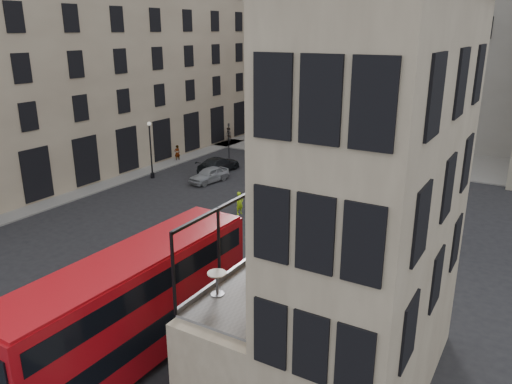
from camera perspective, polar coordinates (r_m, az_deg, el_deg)
The scene contains 31 objects.
ground at distance 25.25m, azimuth -10.23°, elevation -14.22°, with size 140.00×140.00×0.00m, color black.
host_building_main at distance 17.34m, azimuth 14.05°, elevation -1.29°, with size 7.26×11.40×15.10m.
host_frontage at distance 20.89m, azimuth 3.51°, elevation -14.13°, with size 3.00×11.00×4.50m, color #B9A98B.
cafe_floor at distance 19.76m, azimuth 3.64°, elevation -8.49°, with size 3.00×10.00×0.10m, color slate.
building_left at distance 54.76m, azimuth -19.11°, elevation 15.11°, with size 14.60×50.60×22.00m.
gateway at distance 66.79m, azimuth 14.20°, elevation 14.20°, with size 35.00×10.60×18.00m.
pavement_far at distance 59.06m, azimuth 9.70°, elevation 4.86°, with size 40.00×12.00×0.12m, color slate.
pavement_left at distance 47.73m, azimuth -21.03°, elevation 0.70°, with size 8.00×48.00×0.12m, color slate.
traffic_light_near at distance 33.63m, azimuth 1.58°, elevation -0.89°, with size 0.16×0.20×3.80m.
traffic_light_far at distance 53.89m, azimuth -3.14°, elevation 6.40°, with size 0.16×0.20×3.80m.
street_lamp_a at distance 47.44m, azimuth -11.91°, elevation 4.36°, with size 0.36×0.36×5.33m.
street_lamp_b at distance 54.93m, azimuth 8.29°, elevation 6.43°, with size 0.36×0.36×5.33m.
bus_near at distance 21.48m, azimuth -13.89°, elevation -12.23°, with size 3.03×12.22×4.86m.
bus_far at distance 56.15m, azimuth 6.73°, elevation 7.10°, with size 4.17×12.43×4.86m.
car_a at distance 45.78m, azimuth -5.37°, elevation 1.98°, with size 1.64×4.09×1.39m, color gray.
car_b at distance 46.24m, azimuth 2.93°, elevation 2.30°, with size 1.64×4.70×1.55m, color #B10A15.
car_c at distance 48.98m, azimuth -4.30°, elevation 3.15°, with size 2.09×5.13×1.49m, color black.
bicycle at distance 41.35m, azimuth 3.99°, elevation -0.17°, with size 0.56×1.61×0.84m, color gray.
cyclist at distance 37.61m, azimuth -1.88°, elevation -1.29°, with size 0.64×0.42×1.76m, color #A9DD17.
pedestrian_a at distance 61.19m, azimuth -3.15°, elevation 6.44°, with size 0.96×0.75×1.98m, color gray.
pedestrian_b at distance 58.73m, azimuth 6.51°, elevation 5.84°, with size 1.25×0.72×1.94m, color gray.
pedestrian_c at distance 59.51m, azimuth 14.03°, elevation 5.41°, with size 0.95×0.39×1.61m, color gray.
pedestrian_d at distance 50.76m, azimuth 20.18°, elevation 2.78°, with size 0.88×0.57×1.80m, color gray.
pedestrian_e at distance 53.55m, azimuth -9.00°, elevation 4.41°, with size 0.63×0.41×1.73m, color gray.
cafe_table_near at distance 17.51m, azimuth -4.48°, elevation -10.00°, with size 0.67×0.67×0.84m.
cafe_table_mid at distance 19.20m, azimuth 0.07°, elevation -7.40°, with size 0.62×0.62×0.78m.
cafe_table_far at distance 22.66m, azimuth 4.96°, elevation -3.44°, with size 0.58×0.58×0.73m.
cafe_chair_a at distance 17.44m, azimuth 1.92°, elevation -11.16°, with size 0.47×0.47×0.88m.
cafe_chair_b at distance 18.45m, azimuth 5.39°, elevation -9.44°, with size 0.46×0.46×0.92m.
cafe_chair_c at distance 19.20m, azimuth 6.75°, elevation -8.27°, with size 0.49×0.49×0.98m.
cafe_chair_d at distance 22.11m, azimuth 10.30°, elevation -4.91°, with size 0.41×0.41×0.81m.
Camera 1 is at (14.44, -15.78, 13.41)m, focal length 35.00 mm.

